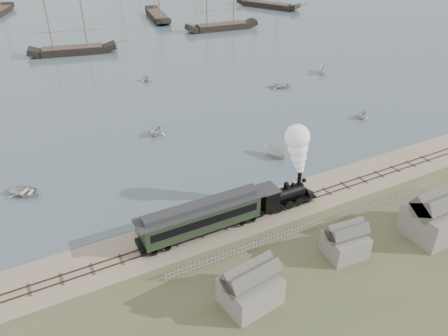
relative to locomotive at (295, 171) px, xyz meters
name	(u,v)px	position (x,y,z in m)	size (l,w,h in m)	color
ground	(266,200)	(-2.45, 2.00, -4.63)	(600.00, 600.00, 0.00)	tan
rail_track	(275,209)	(-2.45, 0.00, -4.59)	(120.00, 1.80, 0.16)	#39261F
picket_fence_west	(250,251)	(-8.95, -5.00, -4.63)	(19.00, 0.10, 1.20)	gray
picket_fence_east	(385,204)	(10.05, -5.50, -4.63)	(15.00, 0.10, 1.20)	gray
shed_left	(250,301)	(-12.45, -11.00, -4.63)	(5.00, 4.00, 4.10)	gray
shed_mid	(343,254)	(-0.45, -10.00, -4.63)	(4.00, 3.50, 3.60)	gray
shed_right	(431,233)	(10.55, -12.00, -4.63)	(6.00, 5.00, 5.10)	gray
locomotive	(295,171)	(0.00, 0.00, 0.00)	(8.07, 3.01, 10.06)	black
passenger_coach	(201,217)	(-12.22, 0.00, -2.39)	(14.66, 2.83, 3.56)	black
beached_dinghy	(152,229)	(-17.09, 2.83, -4.26)	(3.61, 2.58, 0.75)	beige
rowboat_0	(25,192)	(-28.83, 17.12, -4.13)	(4.31, 3.08, 0.89)	beige
rowboat_1	(156,130)	(-8.40, 25.33, -3.68)	(3.39, 2.93, 1.79)	beige
rowboat_2	(275,152)	(4.55, 10.73, -3.81)	(3.93, 1.48, 1.52)	beige
rowboat_3	(281,86)	(20.90, 33.44, -4.14)	(4.17, 2.98, 0.86)	beige
rowboat_4	(363,114)	(25.15, 14.86, -3.80)	(2.92, 2.52, 1.54)	beige
rowboat_5	(323,70)	(33.89, 36.60, -3.80)	(4.02, 1.51, 1.55)	beige
rowboat_7	(146,78)	(-1.72, 49.45, -3.86)	(2.70, 2.33, 1.42)	beige
schooner_2	(66,11)	(-11.26, 76.23, 5.43)	(20.77, 4.79, 20.00)	black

